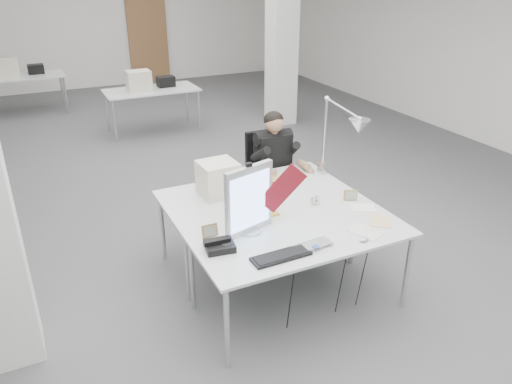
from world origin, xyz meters
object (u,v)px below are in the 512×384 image
Objects in this scene: office_chair at (271,182)px; desk_phone at (220,246)px; monitor at (249,200)px; beige_monitor at (218,178)px; desk_main at (301,234)px; laptop at (316,248)px; seated_person at (274,151)px; bankers_lamp at (269,195)px; architect_lamp at (339,143)px.

office_chair is 1.93m from desk_phone.
beige_monitor is (0.04, 0.79, -0.13)m from monitor.
laptop is at bearing -96.92° from desk_main.
seated_person is 0.98m from beige_monitor.
seated_person reaches higher than beige_monitor.
seated_person is 1.85m from laptop.
bankers_lamp is at bearing 102.61° from desk_main.
bankers_lamp is (-0.09, 0.41, 0.20)m from desk_main.
architect_lamp is at bearing -14.29° from beige_monitor.
bankers_lamp is at bearing 18.30° from monitor.
desk_main is 1.64m from office_chair.
seated_person is at bearing 26.91° from beige_monitor.
desk_phone is at bearing -113.99° from beige_monitor.
beige_monitor is 1.23m from architect_lamp.
laptop is (0.34, -0.49, -0.28)m from monitor.
beige_monitor is at bearing -147.21° from office_chair.
laptop is 1.46× the size of desk_phone.
laptop is at bearing -106.07° from office_chair.
monitor is at bearing 122.44° from laptop.
beige_monitor reaches higher than office_chair.
desk_main is 2.19× the size of architect_lamp.
beige_monitor is (0.37, 0.95, 0.13)m from desk_phone.
architect_lamp is at bearing 46.91° from laptop.
laptop is 1.42m from architect_lamp.
seated_person is at bearing 39.05° from monitor.
seated_person is 1.56m from monitor.
desk_main is 0.46m from bankers_lamp.
office_chair is 1.35m from bankers_lamp.
office_chair is at bearing 70.56° from laptop.
monitor is 0.66m from laptop.
desk_phone is (-0.61, -0.35, -0.16)m from bankers_lamp.
office_chair is at bearing 72.49° from bankers_lamp.
office_chair is 3.13× the size of laptop.
seated_person is 0.84m from architect_lamp.
architect_lamp is (1.55, 0.70, 0.38)m from desk_phone.
desk_phone is at bearing -128.76° from office_chair.
beige_monitor is at bearing 156.33° from architect_lamp.
monitor is at bearing -124.28° from seated_person.
architect_lamp is (1.18, -0.24, 0.25)m from beige_monitor.
monitor is (-0.89, -1.27, 0.15)m from seated_person.
laptop is (-0.55, -1.76, -0.13)m from seated_person.
architect_lamp is at bearing -64.38° from seated_person.
desk_phone is 0.65× the size of beige_monitor.
office_chair is 1.08m from beige_monitor.
seated_person is 4.09× the size of desk_phone.
office_chair is 4.56× the size of desk_phone.
office_chair is (0.51, 1.54, -0.23)m from desk_main.
desk_phone is at bearing -139.50° from bankers_lamp.
desk_main is 8.06× the size of desk_phone.
laptop is at bearing -74.40° from bankers_lamp.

